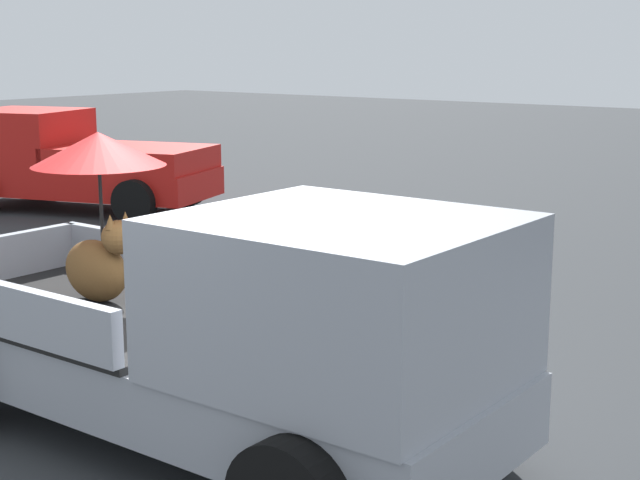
# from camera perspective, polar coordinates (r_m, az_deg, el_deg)

# --- Properties ---
(ground_plane) EXTENTS (80.00, 80.00, 0.00)m
(ground_plane) POSITION_cam_1_polar(r_m,az_deg,el_deg) (7.56, -7.57, -11.75)
(ground_plane) COLOR #2D3033
(pickup_truck_main) EXTENTS (5.05, 2.25, 2.28)m
(pickup_truck_main) POSITION_cam_1_polar(r_m,az_deg,el_deg) (6.95, -5.11, -5.37)
(pickup_truck_main) COLOR black
(pickup_truck_main) RESTS_ON ground
(pickup_truck_far) EXTENTS (5.12, 3.25, 1.80)m
(pickup_truck_far) POSITION_cam_1_polar(r_m,az_deg,el_deg) (18.00, -14.58, 4.55)
(pickup_truck_far) COLOR black
(pickup_truck_far) RESTS_ON ground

